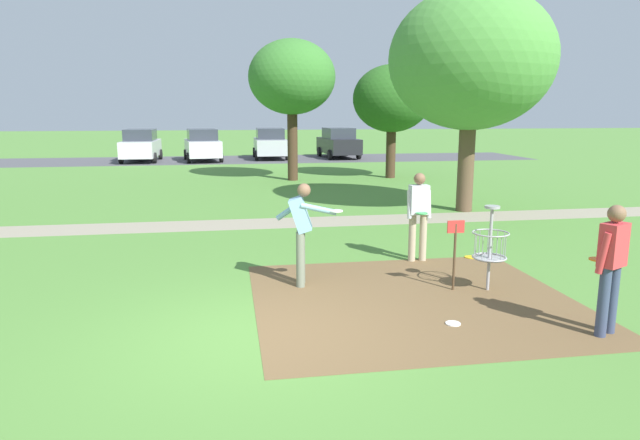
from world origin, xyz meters
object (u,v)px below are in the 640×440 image
object	(u,v)px
tree_mid_center	(471,60)
parked_car_center_left	(202,145)
frisbee_mid_grass	(471,257)
tree_mid_left	(392,99)
parked_car_leftmost	(141,145)
parked_car_center_right	(270,143)
player_waiting_left	(419,212)
disc_golf_basket	(486,245)
player_foreground_watching	(302,227)
frisbee_far_left	(453,324)
parked_car_rightmost	(338,143)
tree_near_right	(292,78)
player_throwing	(611,262)

from	to	relation	value
tree_mid_center	parked_car_center_left	world-z (taller)	tree_mid_center
frisbee_mid_grass	tree_mid_left	bearing A→B (deg)	80.35
parked_car_leftmost	parked_car_center_right	world-z (taller)	same
player_waiting_left	disc_golf_basket	bearing A→B (deg)	-76.08
disc_golf_basket	player_foreground_watching	distance (m)	2.99
frisbee_far_left	tree_mid_center	distance (m)	10.04
parked_car_leftmost	parked_car_center_left	world-z (taller)	same
frisbee_far_left	parked_car_rightmost	bearing A→B (deg)	82.04
disc_golf_basket	tree_near_right	size ratio (longest dim) A/B	0.24
player_waiting_left	tree_mid_center	bearing A→B (deg)	57.91
player_foreground_watching	player_throwing	xyz separation A→B (m)	(3.61, -2.72, -0.02)
player_waiting_left	frisbee_far_left	bearing A→B (deg)	-100.55
tree_mid_left	parked_car_center_right	world-z (taller)	tree_mid_left
parked_car_center_left	parked_car_rightmost	bearing A→B (deg)	6.12
tree_mid_left	tree_mid_center	xyz separation A→B (m)	(-0.22, -8.27, 0.89)
tree_near_right	parked_car_leftmost	world-z (taller)	tree_near_right
player_foreground_watching	player_waiting_left	bearing A→B (deg)	25.69
player_foreground_watching	parked_car_center_left	bearing A→B (deg)	96.12
frisbee_far_left	parked_car_rightmost	world-z (taller)	parked_car_rightmost
frisbee_mid_grass	frisbee_far_left	distance (m)	3.70
tree_near_right	tree_mid_left	world-z (taller)	tree_near_right
frisbee_mid_grass	frisbee_far_left	xyz separation A→B (m)	(-1.73, -3.27, 0.00)
disc_golf_basket	player_throwing	size ratio (longest dim) A/B	0.81
frisbee_far_left	parked_car_center_right	xyz separation A→B (m)	(-0.42, 27.31, 0.91)
tree_mid_center	frisbee_mid_grass	bearing A→B (deg)	-112.14
disc_golf_basket	player_waiting_left	bearing A→B (deg)	103.92
player_throwing	frisbee_far_left	size ratio (longest dim) A/B	8.29
tree_mid_left	disc_golf_basket	bearing A→B (deg)	-100.84
player_foreground_watching	frisbee_far_left	distance (m)	2.92
parked_car_rightmost	player_foreground_watching	bearing A→B (deg)	-102.57
frisbee_far_left	parked_car_leftmost	xyz separation A→B (m)	(-7.88, 26.53, 0.91)
frisbee_mid_grass	player_foreground_watching	bearing A→B (deg)	-161.29
tree_near_right	parked_car_rightmost	size ratio (longest dim) A/B	1.32
player_foreground_watching	player_throwing	world-z (taller)	same
parked_car_leftmost	parked_car_rightmost	bearing A→B (deg)	3.46
parked_car_center_right	tree_mid_center	bearing A→B (deg)	-77.59
parked_car_center_right	parked_car_leftmost	bearing A→B (deg)	-174.04
frisbee_far_left	tree_mid_left	xyz separation A→B (m)	(3.99, 16.56, 3.34)
parked_car_center_left	player_throwing	bearing A→B (deg)	-77.03
player_throwing	tree_mid_center	world-z (taller)	tree_mid_center
parked_car_center_left	parked_car_center_right	bearing A→B (deg)	13.44
player_foreground_watching	parked_car_center_left	distance (m)	24.42
disc_golf_basket	tree_mid_center	world-z (taller)	tree_mid_center
frisbee_mid_grass	tree_mid_left	world-z (taller)	tree_mid_left
tree_mid_center	parked_car_rightmost	size ratio (longest dim) A/B	1.43
disc_golf_basket	parked_car_rightmost	xyz separation A→B (m)	(2.73, 25.91, 0.17)
tree_mid_left	parked_car_leftmost	world-z (taller)	tree_mid_left
tree_near_right	disc_golf_basket	bearing A→B (deg)	-84.77
player_foreground_watching	player_waiting_left	size ratio (longest dim) A/B	1.00
player_foreground_watching	parked_car_leftmost	world-z (taller)	parked_car_leftmost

